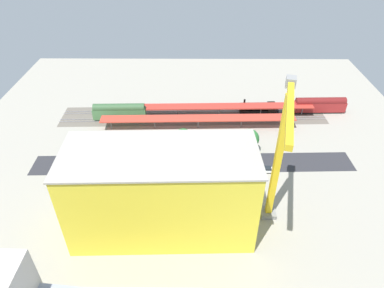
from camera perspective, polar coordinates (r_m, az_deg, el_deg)
name	(u,v)px	position (r m, az deg, el deg)	size (l,w,h in m)	color
ground_plane	(193,152)	(105.38, 0.19, -1.30)	(151.11, 151.11, 0.00)	#9E998C
rail_bed	(193,115)	(123.43, 0.24, 4.80)	(94.44, 13.50, 0.01)	#665E54
street_asphalt	(193,163)	(100.89, 0.18, -3.26)	(94.44, 9.00, 0.01)	#2D2D33
track_rails	(193,115)	(123.34, 0.24, 4.87)	(94.41, 9.72, 0.12)	#9E9EA8
platform_canopy_near	(198,118)	(114.69, 1.04, 4.34)	(65.62, 6.35, 3.92)	#C63D2D
platform_canopy_far	(219,106)	(121.87, 4.61, 6.30)	(66.75, 6.13, 4.02)	#B73328
locomotive	(259,107)	(127.11, 11.20, 6.02)	(14.27, 3.24, 5.18)	black
passenger_coach	(320,105)	(132.36, 20.65, 6.18)	(18.63, 3.45, 5.90)	black
freight_coach_far	(119,111)	(122.27, -12.07, 5.37)	(18.49, 3.59, 6.14)	black
parked_car_0	(267,170)	(99.84, 12.41, -4.24)	(4.19, 1.91, 1.58)	black
parked_car_1	(237,168)	(98.95, 7.51, -4.00)	(4.48, 2.20, 1.63)	black
parked_car_2	(213,170)	(97.62, 3.46, -4.35)	(4.35, 1.94, 1.65)	black
parked_car_3	(184,170)	(97.57, -1.33, -4.30)	(4.31, 1.77, 1.70)	black
parked_car_4	(156,169)	(98.41, -6.13, -4.14)	(4.64, 2.07, 1.63)	black
parked_car_5	(128,169)	(99.44, -10.70, -4.10)	(4.51, 1.87, 1.78)	black
construction_building	(162,193)	(76.39, -5.06, -8.18)	(40.49, 16.48, 21.39)	yellow
construction_roof_slab	(159,154)	(69.30, -5.52, -1.69)	(41.09, 17.08, 0.40)	#ADA89E
tower_crane	(280,153)	(73.59, 14.46, -1.50)	(7.28, 24.05, 34.82)	gray
box_truck_0	(185,183)	(91.88, -1.10, -6.60)	(8.50, 2.55, 3.33)	black
box_truck_1	(188,180)	(92.65, -0.68, -6.01)	(9.74, 3.26, 3.69)	black
street_tree_0	(183,137)	(102.21, -1.48, 1.22)	(5.11, 5.11, 8.16)	brown
street_tree_1	(152,140)	(101.73, -6.72, 0.66)	(5.71, 5.71, 8.30)	brown
street_tree_2	(249,139)	(103.69, 9.57, 0.88)	(5.99, 5.99, 8.07)	brown
street_tree_3	(125,139)	(103.07, -11.13, 0.75)	(4.70, 4.70, 7.90)	brown
street_tree_4	(179,141)	(101.77, -2.20, 0.52)	(6.22, 6.22, 7.95)	brown
traffic_light	(182,162)	(94.35, -1.62, -3.09)	(0.50, 0.36, 6.60)	#333333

